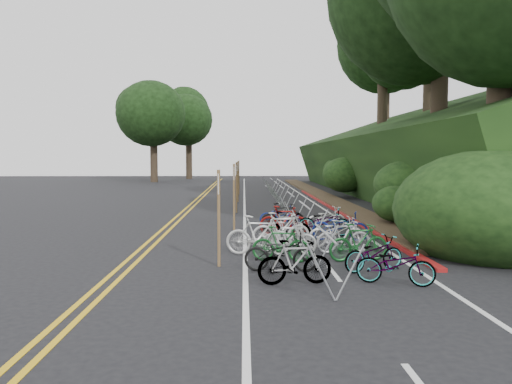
{
  "coord_description": "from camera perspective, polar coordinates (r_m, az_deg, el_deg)",
  "views": [
    {
      "loc": [
        0.97,
        -13.6,
        2.75
      ],
      "look_at": [
        1.47,
        7.11,
        1.3
      ],
      "focal_mm": 35.0,
      "sensor_mm": 36.0,
      "label": 1
    }
  ],
  "objects": [
    {
      "name": "bike_rack_front",
      "position": [
        10.93,
        7.86,
        -6.16
      ],
      "size": [
        1.13,
        2.82,
        1.14
      ],
      "color": "#9A9DA2",
      "rests_on": "ground"
    },
    {
      "name": "road_markings",
      "position": [
        23.86,
        -2.2,
        -2.61
      ],
      "size": [
        7.47,
        80.0,
        0.01
      ],
      "color": "gold",
      "rests_on": "ground"
    },
    {
      "name": "embankment",
      "position": [
        34.77,
        18.82,
        3.49
      ],
      "size": [
        14.3,
        48.14,
        9.11
      ],
      "color": "black",
      "rests_on": "ground"
    },
    {
      "name": "red_curb",
      "position": [
        26.17,
        9.03,
        -1.97
      ],
      "size": [
        0.25,
        28.0,
        0.1
      ],
      "primitive_type": "cube",
      "color": "maroon",
      "rests_on": "ground"
    },
    {
      "name": "bike_front",
      "position": [
        13.98,
        0.32,
        -5.0
      ],
      "size": [
        0.85,
        1.93,
        1.12
      ],
      "primitive_type": "imported",
      "rotation": [
        0.0,
        0.0,
        1.39
      ],
      "color": "beige",
      "rests_on": "ground"
    },
    {
      "name": "signpost_near",
      "position": [
        12.51,
        -4.28,
        -2.22
      ],
      "size": [
        0.08,
        0.4,
        2.44
      ],
      "color": "brown",
      "rests_on": "ground"
    },
    {
      "name": "bike_valet",
      "position": [
        15.31,
        6.6,
        -4.55
      ],
      "size": [
        3.33,
        10.92,
        1.08
      ],
      "color": "slate",
      "rests_on": "ground"
    },
    {
      "name": "signposts_rest",
      "position": [
        27.63,
        -2.16,
        1.26
      ],
      "size": [
        0.08,
        18.4,
        2.5
      ],
      "color": "brown",
      "rests_on": "ground"
    },
    {
      "name": "bike_racks_rest",
      "position": [
        26.74,
        2.96,
        -0.07
      ],
      "size": [
        1.14,
        23.0,
        1.17
      ],
      "color": "#9A9DA2",
      "rests_on": "ground"
    },
    {
      "name": "tree_cluster",
      "position": [
        37.81,
        12.71,
        17.81
      ],
      "size": [
        32.79,
        54.32,
        18.99
      ],
      "color": "#2D2319",
      "rests_on": "ground"
    },
    {
      "name": "ground",
      "position": [
        13.91,
        -5.41,
        -7.42
      ],
      "size": [
        120.0,
        120.0,
        0.0
      ],
      "primitive_type": "plane",
      "color": "black",
      "rests_on": "ground"
    }
  ]
}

